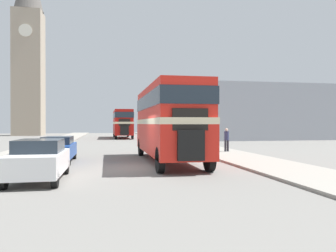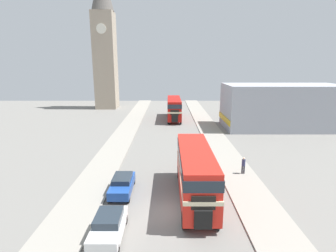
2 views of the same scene
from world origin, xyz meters
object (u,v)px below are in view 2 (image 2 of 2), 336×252
(pedestrian_walking, at_px, (243,164))
(double_decker_bus, at_px, (195,170))
(car_parked_near, at_px, (108,226))
(car_parked_mid, at_px, (122,184))
(church_tower, at_px, (104,37))
(bus_distant, at_px, (174,107))

(pedestrian_walking, bearing_deg, double_decker_bus, -138.43)
(double_decker_bus, distance_m, pedestrian_walking, 7.01)
(car_parked_near, distance_m, car_parked_mid, 5.88)
(car_parked_mid, distance_m, church_tower, 47.93)
(double_decker_bus, height_order, car_parked_mid, double_decker_bus)
(car_parked_near, bearing_deg, car_parked_mid, 91.58)
(pedestrian_walking, bearing_deg, bus_distant, 102.95)
(bus_distant, bearing_deg, church_tower, 139.58)
(pedestrian_walking, relative_size, church_tower, 0.05)
(car_parked_mid, xyz_separation_m, church_tower, (-11.04, 43.85, 15.89))
(car_parked_near, bearing_deg, double_decker_bus, 40.39)
(car_parked_near, height_order, church_tower, church_tower)
(bus_distant, xyz_separation_m, pedestrian_walking, (6.11, -26.59, -1.38))
(bus_distant, bearing_deg, car_parked_mid, -99.38)
(car_parked_near, relative_size, pedestrian_walking, 2.37)
(car_parked_mid, bearing_deg, bus_distant, 80.62)
(car_parked_near, relative_size, church_tower, 0.12)
(car_parked_mid, bearing_deg, double_decker_bus, -9.04)
(bus_distant, bearing_deg, double_decker_bus, -88.21)
(car_parked_near, xyz_separation_m, pedestrian_walking, (10.94, 9.49, 0.28))
(church_tower, bearing_deg, double_decker_bus, -69.22)
(car_parked_near, distance_m, pedestrian_walking, 14.48)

